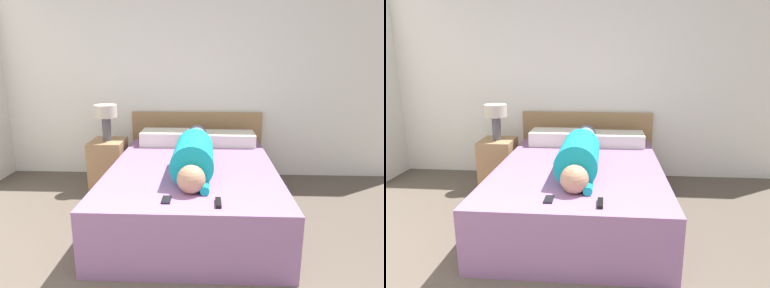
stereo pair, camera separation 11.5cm
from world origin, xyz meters
TOP-DOWN VIEW (x-y plane):
  - wall_back at (0.00, 3.40)m, footprint 5.81×0.06m
  - bed at (0.16, 2.13)m, footprint 1.53×2.10m
  - headboard at (0.16, 3.33)m, footprint 1.65×0.04m
  - nightstand at (-0.85, 2.82)m, footprint 0.38×0.42m
  - table_lamp at (-0.85, 2.82)m, footprint 0.25×0.25m
  - person_lying at (0.18, 2.05)m, footprint 0.34×1.65m
  - pillow_near_headboard at (-0.16, 2.95)m, footprint 0.62×0.37m
  - pillow_second at (0.55, 2.95)m, footprint 0.59×0.37m
  - tv_remote at (0.38, 1.26)m, footprint 0.04×0.15m
  - cell_phone at (0.01, 1.31)m, footprint 0.06×0.13m

SIDE VIEW (x-z plane):
  - bed at x=0.16m, z-range 0.00..0.51m
  - nightstand at x=-0.85m, z-range 0.00..0.58m
  - headboard at x=0.16m, z-range 0.00..0.83m
  - cell_phone at x=0.01m, z-range 0.51..0.52m
  - tv_remote at x=0.38m, z-range 0.51..0.54m
  - pillow_second at x=0.55m, z-range 0.51..0.65m
  - pillow_near_headboard at x=-0.16m, z-range 0.51..0.67m
  - person_lying at x=0.18m, z-range 0.49..0.83m
  - table_lamp at x=-0.85m, z-range 0.67..1.08m
  - wall_back at x=0.00m, z-range 0.00..2.60m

